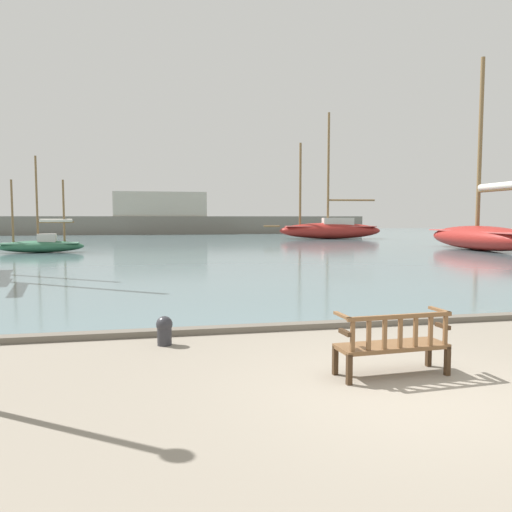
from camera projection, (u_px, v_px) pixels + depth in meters
name	position (u px, v px, depth m)	size (l,w,h in m)	color
ground_plane	(411.00, 394.00, 6.37)	(160.00, 160.00, 0.00)	gray
harbor_water	(186.00, 239.00, 49.32)	(100.00, 80.00, 0.08)	slate
quay_edge_kerb	(315.00, 325.00, 10.13)	(40.00, 0.30, 0.12)	#675F54
park_bench	(393.00, 343.00, 7.06)	(1.63, 0.62, 0.92)	#3D2A19
sailboat_outer_port	(480.00, 235.00, 32.83)	(3.11, 10.81, 12.50)	maroon
sailboat_far_port	(41.00, 244.00, 30.52)	(5.12, 1.44, 5.87)	#2D6647
sailboat_mid_starboard	(330.00, 229.00, 49.85)	(11.84, 3.64, 12.42)	maroon
mooring_bollard	(164.00, 329.00, 8.77)	(0.29, 0.29, 0.52)	#2D2D33
far_breakwater	(174.00, 221.00, 63.67)	(49.45, 2.40, 5.43)	slate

